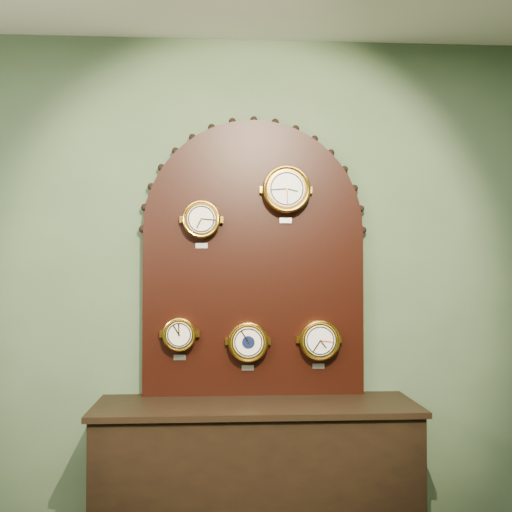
{
  "coord_description": "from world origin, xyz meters",
  "views": [
    {
      "loc": [
        -0.19,
        -0.94,
        1.5
      ],
      "look_at": [
        0.0,
        2.25,
        1.58
      ],
      "focal_mm": 43.61,
      "sensor_mm": 36.0,
      "label": 1
    }
  ],
  "objects": [
    {
      "name": "wall_back",
      "position": [
        0.0,
        2.5,
        1.4
      ],
      "size": [
        4.0,
        0.0,
        4.0
      ],
      "primitive_type": "plane",
      "rotation": [
        1.57,
        0.0,
        0.0
      ],
      "color": "#455C3F",
      "rests_on": "ground"
    },
    {
      "name": "display_board",
      "position": [
        0.0,
        2.45,
        1.63
      ],
      "size": [
        1.26,
        0.06,
        1.53
      ],
      "color": "black",
      "rests_on": "shop_counter"
    },
    {
      "name": "barometer",
      "position": [
        -0.03,
        2.38,
        1.12
      ],
      "size": [
        0.21,
        0.08,
        0.27
      ],
      "color": "gold",
      "rests_on": "display_board"
    },
    {
      "name": "arabic_clock",
      "position": [
        0.17,
        2.38,
        1.94
      ],
      "size": [
        0.26,
        0.08,
        0.31
      ],
      "color": "gold",
      "rests_on": "display_board"
    },
    {
      "name": "hygrometer",
      "position": [
        -0.4,
        2.38,
        1.17
      ],
      "size": [
        0.18,
        0.08,
        0.23
      ],
      "color": "gold",
      "rests_on": "display_board"
    },
    {
      "name": "tide_clock",
      "position": [
        0.35,
        2.38,
        1.13
      ],
      "size": [
        0.22,
        0.08,
        0.27
      ],
      "color": "gold",
      "rests_on": "display_board"
    },
    {
      "name": "roman_clock",
      "position": [
        -0.28,
        2.38,
        1.78
      ],
      "size": [
        0.2,
        0.08,
        0.25
      ],
      "color": "gold",
      "rests_on": "display_board"
    },
    {
      "name": "shop_counter",
      "position": [
        0.0,
        2.23,
        0.4
      ],
      "size": [
        1.6,
        0.5,
        0.8
      ],
      "primitive_type": "cube",
      "color": "black",
      "rests_on": "ground_plane"
    }
  ]
}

